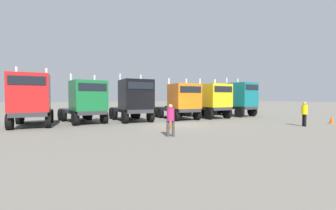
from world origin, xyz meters
name	(u,v)px	position (x,y,z in m)	size (l,w,h in m)	color
ground	(177,125)	(0.00, 0.00, 0.00)	(200.00, 200.00, 0.00)	slate
semi_truck_red	(31,99)	(-9.78, 3.50, 1.94)	(2.75, 5.94, 4.29)	#333338
semi_truck_green	(85,102)	(-6.06, 4.23, 1.75)	(3.51, 6.42, 3.98)	#333338
semi_truck_black	(134,100)	(-2.19, 3.68, 1.88)	(2.55, 5.82, 4.15)	#333338
semi_truck_orange	(181,101)	(2.35, 3.44, 1.73)	(2.70, 5.83, 3.91)	#333338
semi_truck_yellow	(211,100)	(5.87, 3.48, 1.78)	(2.56, 6.14, 3.99)	#333338
semi_truck_teal	(237,99)	(9.98, 4.04, 1.92)	(3.33, 6.38, 4.27)	#333338
visitor_in_hivis	(304,112)	(7.81, -4.95, 1.04)	(0.56, 0.56, 1.79)	black
visitor_with_camera	(171,118)	(-2.82, -4.42, 1.00)	(0.53, 0.53, 1.73)	#3F3F3F
traffic_cone_near	(332,120)	(11.40, -4.90, 0.31)	(0.36, 0.36, 0.61)	#F2590C
traffic_cone_mid	(172,125)	(-1.47, -2.00, 0.31)	(0.36, 0.36, 0.62)	#F2590C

